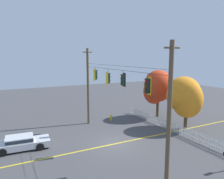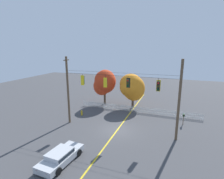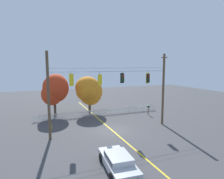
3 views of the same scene
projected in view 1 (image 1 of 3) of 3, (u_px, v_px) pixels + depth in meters
ground at (116, 144)px, 19.22m from camera, size 80.00×80.00×0.00m
lane_centerline_stripe at (116, 144)px, 19.22m from camera, size 0.16×36.00×0.01m
signal_support_span at (116, 95)px, 18.54m from camera, size 13.69×1.10×8.70m
traffic_signal_westbound_side at (95, 75)px, 22.25m from camera, size 0.43×0.38×1.40m
traffic_signal_southbound_primary at (108, 78)px, 19.63m from camera, size 0.43×0.38×1.45m
traffic_signal_northbound_primary at (123, 80)px, 17.26m from camera, size 0.43×0.38×1.32m
traffic_signal_eastbound_side at (148, 86)px, 14.37m from camera, size 0.43×0.38×1.47m
white_picket_fence at (180, 130)px, 21.40m from camera, size 18.52×0.06×0.99m
autumn_maple_near_fence at (156, 87)px, 27.34m from camera, size 3.86×3.57×6.10m
autumn_maple_mid at (184, 96)px, 22.93m from camera, size 4.11×3.46×5.66m
parked_car at (21, 142)px, 17.99m from camera, size 2.22×4.67×1.15m
fire_hydrant at (111, 118)px, 26.11m from camera, size 0.38×0.22×0.78m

